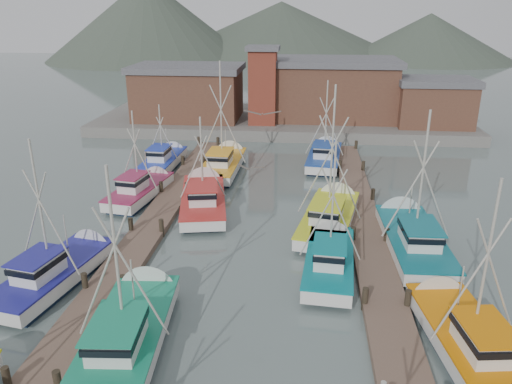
# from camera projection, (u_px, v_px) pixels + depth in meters

# --- Properties ---
(ground) EXTENTS (260.00, 260.00, 0.00)m
(ground) POSITION_uv_depth(u_px,v_px,m) (246.00, 282.00, 26.61)
(ground) COLOR #516260
(ground) RESTS_ON ground
(dock_left) EXTENTS (2.30, 46.00, 1.50)m
(dock_left) POSITION_uv_depth(u_px,v_px,m) (142.00, 240.00, 30.95)
(dock_left) COLOR brown
(dock_left) RESTS_ON ground
(dock_right) EXTENTS (2.30, 46.00, 1.50)m
(dock_right) POSITION_uv_depth(u_px,v_px,m) (371.00, 250.00, 29.65)
(dock_right) COLOR brown
(dock_right) RESTS_ON ground
(quay) EXTENTS (44.00, 16.00, 1.20)m
(quay) POSITION_uv_depth(u_px,v_px,m) (282.00, 121.00, 60.88)
(quay) COLOR slate
(quay) RESTS_ON ground
(shed_left) EXTENTS (12.72, 8.48, 6.20)m
(shed_left) POSITION_uv_depth(u_px,v_px,m) (188.00, 92.00, 58.72)
(shed_left) COLOR brown
(shed_left) RESTS_ON quay
(shed_center) EXTENTS (14.84, 9.54, 6.90)m
(shed_center) POSITION_uv_depth(u_px,v_px,m) (333.00, 88.00, 58.89)
(shed_center) COLOR brown
(shed_center) RESTS_ON quay
(shed_right) EXTENTS (8.48, 6.36, 5.20)m
(shed_right) POSITION_uv_depth(u_px,v_px,m) (434.00, 102.00, 55.37)
(shed_right) COLOR brown
(shed_right) RESTS_ON quay
(lookout_tower) EXTENTS (3.60, 3.60, 8.50)m
(lookout_tower) POSITION_uv_depth(u_px,v_px,m) (263.00, 85.00, 55.60)
(lookout_tower) COLOR maroon
(lookout_tower) RESTS_ON quay
(distant_hills) EXTENTS (175.00, 140.00, 42.00)m
(distant_hills) POSITION_uv_depth(u_px,v_px,m) (252.00, 57.00, 142.03)
(distant_hills) COLOR #424C3F
(distant_hills) RESTS_ON ground
(boat_4) EXTENTS (3.75, 9.75, 9.26)m
(boat_4) POSITION_uv_depth(u_px,v_px,m) (130.00, 330.00, 21.53)
(boat_4) COLOR #101E37
(boat_4) RESTS_ON ground
(boat_5) EXTENTS (3.28, 8.33, 8.21)m
(boat_5) POSITION_uv_depth(u_px,v_px,m) (330.00, 258.00, 27.72)
(boat_5) COLOR #101E37
(boat_5) RESTS_ON ground
(boat_6) EXTENTS (4.08, 8.80, 8.69)m
(boat_6) POSITION_uv_depth(u_px,v_px,m) (59.00, 270.00, 26.42)
(boat_6) COLOR #101E37
(boat_6) RESTS_ON ground
(boat_7) EXTENTS (3.86, 9.02, 8.74)m
(boat_7) POSITION_uv_depth(u_px,v_px,m) (464.00, 336.00, 21.16)
(boat_7) COLOR #101E37
(boat_7) RESTS_ON ground
(boat_8) EXTENTS (4.68, 10.01, 7.68)m
(boat_8) POSITION_uv_depth(u_px,v_px,m) (203.00, 198.00, 36.38)
(boat_8) COLOR #101E37
(boat_8) RESTS_ON ground
(boat_9) EXTENTS (4.67, 9.84, 10.29)m
(boat_9) POSITION_uv_depth(u_px,v_px,m) (330.00, 216.00, 33.26)
(boat_9) COLOR #101E37
(boat_9) RESTS_ON ground
(boat_10) EXTENTS (3.55, 8.19, 7.43)m
(boat_10) POSITION_uv_depth(u_px,v_px,m) (143.00, 189.00, 38.10)
(boat_10) COLOR #101E37
(boat_10) RESTS_ON ground
(boat_11) EXTENTS (3.92, 9.86, 9.50)m
(boat_11) POSITION_uv_depth(u_px,v_px,m) (411.00, 237.00, 30.20)
(boat_11) COLOR #101E37
(boat_11) RESTS_ON ground
(boat_12) EXTENTS (4.16, 9.44, 10.45)m
(boat_12) POSITION_uv_depth(u_px,v_px,m) (224.00, 163.00, 44.34)
(boat_12) COLOR #101E37
(boat_12) RESTS_ON ground
(boat_13) EXTENTS (3.62, 9.09, 8.50)m
(boat_13) POSITION_uv_depth(u_px,v_px,m) (325.00, 156.00, 46.47)
(boat_13) COLOR #101E37
(boat_13) RESTS_ON ground
(boat_14) EXTENTS (2.74, 8.09, 6.45)m
(boat_14) POSITION_uv_depth(u_px,v_px,m) (165.00, 160.00, 45.34)
(boat_14) COLOR #101E37
(boat_14) RESTS_ON ground
(gull_near) EXTENTS (1.55, 0.62, 0.24)m
(gull_near) POSITION_uv_depth(u_px,v_px,m) (263.00, 113.00, 20.27)
(gull_near) COLOR gray
(gull_near) RESTS_ON ground
(gull_far) EXTENTS (1.51, 0.66, 0.24)m
(gull_far) POSITION_uv_depth(u_px,v_px,m) (251.00, 168.00, 25.71)
(gull_far) COLOR gray
(gull_far) RESTS_ON ground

